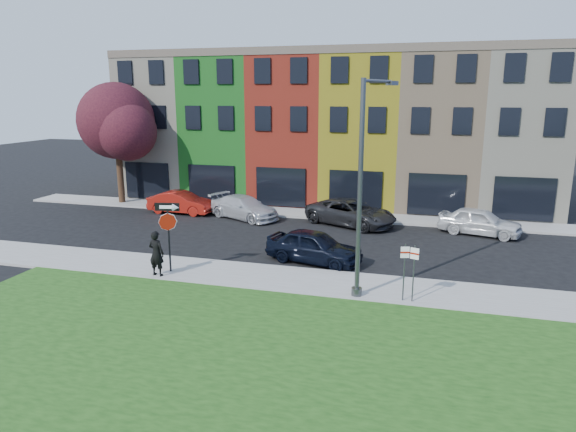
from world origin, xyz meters
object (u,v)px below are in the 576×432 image
(stop_sign, at_px, (168,223))
(man, at_px, (156,253))
(street_lamp, at_px, (363,190))
(sedan_near, at_px, (314,246))

(stop_sign, relative_size, man, 1.56)
(man, bearing_deg, stop_sign, -107.69)
(stop_sign, height_order, man, stop_sign)
(man, distance_m, street_lamp, 8.99)
(man, height_order, sedan_near, man)
(stop_sign, xyz_separation_m, sedan_near, (5.60, 3.17, -1.50))
(street_lamp, bearing_deg, stop_sign, -159.56)
(stop_sign, relative_size, sedan_near, 0.63)
(sedan_near, distance_m, street_lamp, 5.54)
(man, relative_size, street_lamp, 0.24)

